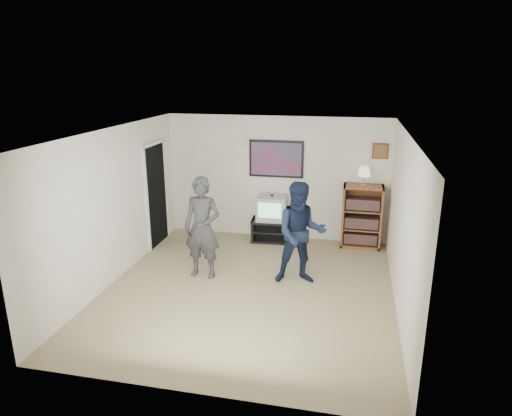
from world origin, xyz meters
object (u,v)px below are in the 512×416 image
at_px(media_stand, 274,230).
at_px(person_short, 301,233).
at_px(person_tall, 202,228).
at_px(crt_television, 272,208).
at_px(bookshelf, 362,216).

distance_m(media_stand, person_short, 2.02).
height_order(person_tall, person_short, person_tall).
xyz_separation_m(crt_television, person_short, (0.79, -1.77, 0.15)).
relative_size(bookshelf, person_short, 0.73).
distance_m(bookshelf, person_tall, 3.25).
height_order(media_stand, person_tall, person_tall).
bearing_deg(media_stand, person_short, -71.39).
height_order(bookshelf, person_tall, person_tall).
bearing_deg(crt_television, person_short, -69.34).
bearing_deg(bookshelf, media_stand, -178.34).
height_order(media_stand, bookshelf, bookshelf).
distance_m(person_tall, person_short, 1.62).
bearing_deg(person_short, bookshelf, 49.31).
bearing_deg(media_stand, person_tall, -119.04).
bearing_deg(person_tall, crt_television, 69.05).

